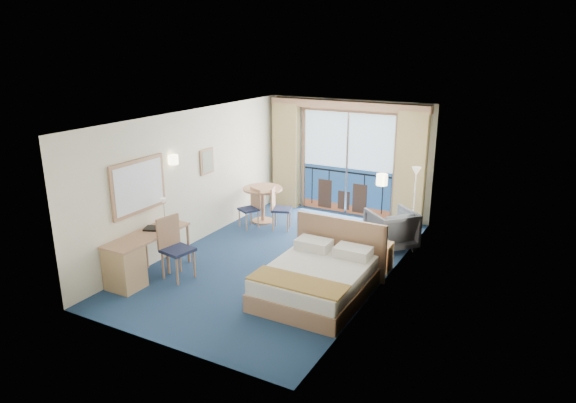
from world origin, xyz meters
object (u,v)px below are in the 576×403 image
Objects in this scene: armchair at (391,229)px; table_chair_b at (252,206)px; round_table at (263,196)px; desk at (130,262)px; floor_lamp at (415,184)px; bed at (317,279)px; table_chair_a at (278,206)px; nightstand at (380,256)px; desk_chair at (174,244)px.

armchair is 3.10m from table_chair_b.
round_table is at bearing 111.84° from table_chair_b.
round_table reaches higher than desk.
round_table is 0.43m from table_chair_b.
floor_lamp is at bearing 45.67° from table_chair_b.
floor_lamp reaches higher than armchair.
armchair reaches higher than desk.
table_chair_a is (-2.10, 2.42, 0.23)m from bed.
floor_lamp is 3.54m from table_chair_b.
desk_chair is at bearing -147.04° from nightstand.
table_chair_b is (-3.29, -1.12, -0.65)m from floor_lamp.
table_chair_b is (-3.24, 0.81, 0.24)m from nightstand.
table_chair_b is at bearing 139.95° from bed.
bed is at bearing -100.50° from floor_lamp.
bed is 3.52m from floor_lamp.
nightstand is at bearing -21.00° from round_table.
armchair is 2.52m from table_chair_a.
nightstand is 3.44m from round_table.
desk is at bearing 0.18° from armchair.
round_table is 0.59m from table_chair_a.
table_chair_a is at bearing 131.00° from bed.
desk_chair reaches higher than nightstand.
table_chair_a reaches higher than nightstand.
floor_lamp is 5.79m from desk.
round_table is at bearing 134.72° from bed.
floor_lamp is 0.91× the size of desk.
desk_chair reaches higher than bed.
armchair is 1.12m from floor_lamp.
armchair reaches higher than nightstand.
nightstand is at bearing 68.46° from bed.
desk is at bearing 147.56° from table_chair_a.
desk is (-3.34, -3.71, 0.04)m from armchair.
desk_chair is (-3.05, -1.98, 0.36)m from nightstand.
bed is at bearing 21.59° from desk.
bed reaches higher than table_chair_a.
bed is at bearing -111.54° from nightstand.
desk_chair is at bearing 153.14° from table_chair_a.
nightstand is 0.59× the size of table_chair_b.
round_table is at bearing -167.85° from floor_lamp.
nightstand is at bearing 36.57° from desk.
armchair is (-0.15, 1.12, 0.13)m from nightstand.
armchair is at bearing 48.02° from desk.
floor_lamp is 5.02m from desk_chair.
table_chair_b reaches higher than nightstand.
table_chair_b is at bearing -95.12° from round_table.
table_chair_a is (-2.67, 0.99, 0.27)m from nightstand.
desk is 3.41m from table_chair_b.
round_table is at bearing -49.86° from armchair.
floor_lamp is (0.62, 3.36, 0.85)m from bed.
table_chair_b is at bearing 85.71° from desk.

